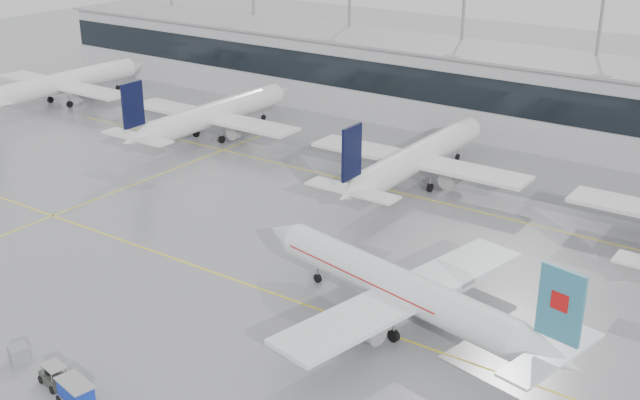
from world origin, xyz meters
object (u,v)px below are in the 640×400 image
Objects in this scene: baggage_cart at (76,392)px; gse_unit at (19,355)px; air_canada_jet at (405,291)px; baggage_tug at (54,378)px.

baggage_cart is 2.34× the size of gse_unit.
gse_unit is (-22.76, -23.23, -2.71)m from air_canada_jet.
baggage_tug is at bearing 180.00° from baggage_cart.
air_canada_jet is at bearing 66.77° from gse_unit.
baggage_tug is 4.90m from gse_unit.
baggage_cart is at bearing -0.00° from baggage_tug.
baggage_cart is (3.53, -0.69, 0.53)m from baggage_tug.
baggage_cart reaches higher than baggage_tug.
gse_unit is (-8.42, 1.01, -0.43)m from baggage_cart.
baggage_tug is (-17.87, -23.55, -2.82)m from air_canada_jet.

